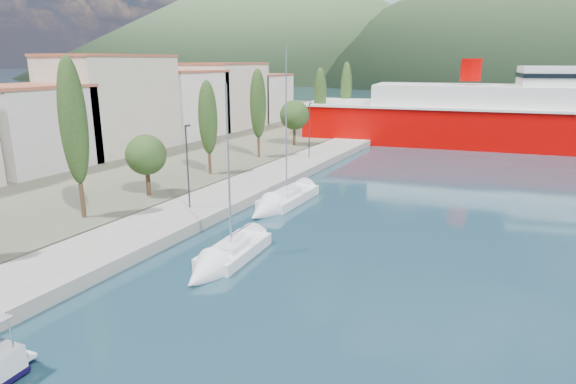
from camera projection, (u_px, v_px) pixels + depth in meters
The scene contains 9 objects.
ground at pixel (476, 107), 121.70m from camera, with size 1400.00×1400.00×0.00m, color #1B3946.
quay at pixel (259, 182), 44.45m from camera, with size 5.00×88.00×0.80m, color gray.
land_strip at pixel (66, 139), 69.54m from camera, with size 70.00×148.00×0.70m, color #565644.
town_buildings at pixel (147, 106), 62.45m from camera, with size 9.20×69.20×11.30m.
tree_row at pixel (246, 114), 51.05m from camera, with size 3.77×63.52×10.96m.
lamp_posts at pixel (178, 167), 33.73m from camera, with size 0.15×46.69×6.06m.
sailboat_near at pixel (218, 263), 26.92m from camera, with size 2.78×7.77×10.97m.
sailboat_mid at pixel (276, 205), 37.75m from camera, with size 2.53×9.32×13.38m.
ferry at pixel (535, 119), 64.46m from camera, with size 62.59×21.90×12.18m.
Camera 1 is at (12.73, -11.34, 11.24)m, focal length 30.00 mm.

